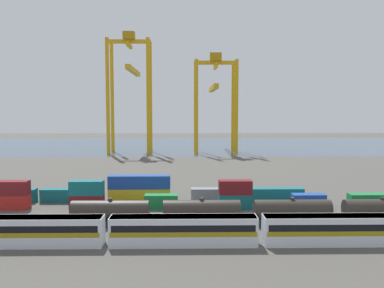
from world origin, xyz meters
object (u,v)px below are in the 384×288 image
object	(u,v)px
shipping_container_8	(381,201)
gantry_crane_central	(215,93)
passenger_train	(184,229)
shipping_container_4	(161,202)
freight_tank_row	(292,212)
gantry_crane_west	(130,81)

from	to	relation	value
shipping_container_8	gantry_crane_central	size ratio (longest dim) A/B	0.29
passenger_train	gantry_crane_central	distance (m)	127.25
passenger_train	shipping_container_4	size ratio (longest dim) A/B	10.02
freight_tank_row	gantry_crane_west	distance (m)	124.75
freight_tank_row	gantry_crane_central	bearing A→B (deg)	91.93
shipping_container_8	gantry_crane_west	xyz separation A→B (m)	(-59.58, 103.50, 29.15)
passenger_train	shipping_container_4	bearing A→B (deg)	101.40
passenger_train	shipping_container_8	xyz separation A→B (m)	(36.54, 20.54, -0.84)
shipping_container_4	freight_tank_row	bearing A→B (deg)	-27.84
freight_tank_row	shipping_container_8	distance (m)	22.50
gantry_crane_west	passenger_train	bearing A→B (deg)	-79.48
shipping_container_8	freight_tank_row	bearing A→B (deg)	-150.19
shipping_container_4	gantry_crane_central	world-z (taller)	gantry_crane_central
freight_tank_row	gantry_crane_central	size ratio (longest dim) A/B	1.64
passenger_train	gantry_crane_west	world-z (taller)	gantry_crane_west
shipping_container_4	passenger_train	bearing A→B (deg)	-78.60
passenger_train	shipping_container_8	bearing A→B (deg)	29.34
freight_tank_row	shipping_container_4	xyz separation A→B (m)	(-21.17, 11.18, -0.76)
freight_tank_row	gantry_crane_central	distance (m)	117.46
shipping_container_4	gantry_crane_west	bearing A→B (deg)	100.35
shipping_container_8	gantry_crane_central	world-z (taller)	gantry_crane_central
passenger_train	freight_tank_row	size ratio (longest dim) A/B	0.88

